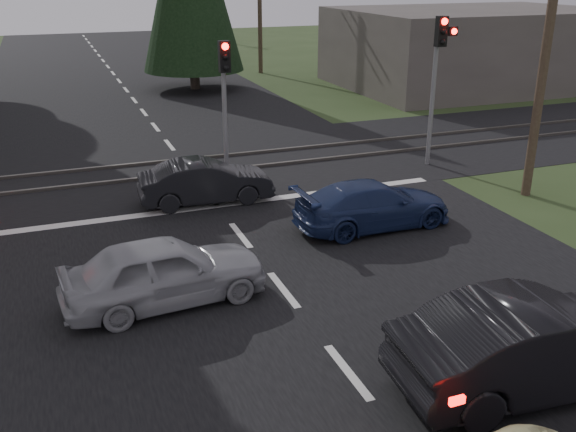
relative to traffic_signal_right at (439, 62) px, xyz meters
name	(u,v)px	position (x,y,z in m)	size (l,w,h in m)	color
ground	(348,372)	(-7.55, -9.47, -3.31)	(120.00, 120.00, 0.00)	#2B3C1B
road	(202,186)	(-7.55, 0.53, -3.31)	(14.00, 100.00, 0.01)	black
rail_corridor	(187,168)	(-7.55, 2.53, -3.31)	(120.00, 8.00, 0.01)	black
stop_line	(217,206)	(-7.55, -1.27, -3.30)	(13.00, 0.35, 0.00)	silver
rail_near	(193,173)	(-7.55, 1.73, -3.26)	(120.00, 0.12, 0.10)	#59544C
rail_far	(182,160)	(-7.55, 3.33, -3.26)	(120.00, 0.12, 0.10)	#59544C
traffic_signal_right	(439,62)	(0.00, 0.00, 0.00)	(0.68, 0.48, 4.70)	slate
traffic_signal_center	(225,86)	(-6.55, 1.20, -0.51)	(0.32, 0.48, 4.10)	slate
utility_pole_near	(550,23)	(0.95, -3.47, 1.41)	(1.80, 0.26, 9.00)	#4C3D2D
building_right	(473,47)	(10.45, 12.53, -1.31)	(14.00, 10.00, 4.00)	#59514C
dark_hatchback	(538,344)	(-5.02, -10.81, -2.56)	(1.59, 4.55, 1.50)	black
silver_car	(164,271)	(-9.85, -6.13, -2.65)	(1.57, 3.90, 1.33)	#96989E
blue_sedan	(373,205)	(-4.29, -4.08, -2.73)	(1.63, 4.01, 1.16)	#1A264E
dark_car_far	(206,182)	(-7.75, -0.89, -2.72)	(1.26, 3.61, 1.19)	black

